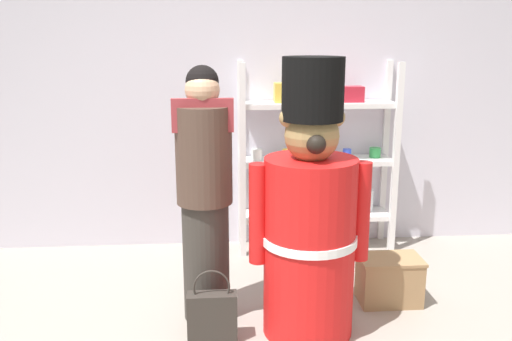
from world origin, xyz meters
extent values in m
cube|color=silver|center=(0.00, 2.20, 1.30)|extent=(6.40, 0.12, 2.60)
cube|color=white|center=(-0.02, 1.83, 0.79)|extent=(0.05, 0.05, 1.58)
cube|color=white|center=(1.24, 1.83, 0.79)|extent=(0.05, 0.05, 1.58)
cube|color=white|center=(-0.02, 2.13, 0.79)|extent=(0.05, 0.05, 1.58)
cube|color=white|center=(1.24, 2.13, 0.79)|extent=(0.05, 0.05, 1.58)
cube|color=white|center=(0.61, 1.98, 0.29)|extent=(1.26, 0.30, 0.04)
cube|color=white|center=(0.61, 1.98, 0.76)|extent=(1.26, 0.30, 0.04)
cube|color=white|center=(0.61, 1.98, 1.24)|extent=(1.26, 0.30, 0.04)
cylinder|color=white|center=(0.11, 1.96, 0.83)|extent=(0.09, 0.09, 0.10)
cylinder|color=yellow|center=(0.36, 1.99, 0.82)|extent=(0.07, 0.07, 0.08)
cylinder|color=black|center=(0.61, 1.98, 0.82)|extent=(0.08, 0.08, 0.08)
cylinder|color=blue|center=(0.86, 1.96, 0.82)|extent=(0.07, 0.07, 0.09)
cylinder|color=green|center=(1.11, 2.00, 0.82)|extent=(0.10, 0.10, 0.08)
cylinder|color=#B27226|center=(0.14, 2.00, 0.41)|extent=(0.07, 0.07, 0.21)
cylinder|color=#596B33|center=(0.45, 2.01, 0.41)|extent=(0.06, 0.06, 0.20)
cylinder|color=navy|center=(0.77, 1.96, 0.39)|extent=(0.08, 0.08, 0.17)
cylinder|color=silver|center=(1.08, 2.00, 0.40)|extent=(0.07, 0.07, 0.19)
cube|color=gold|center=(0.33, 1.98, 1.33)|extent=(0.16, 0.13, 0.16)
cube|color=#B21E2D|center=(0.89, 1.98, 1.32)|extent=(0.17, 0.13, 0.13)
cylinder|color=red|center=(0.31, 0.59, 0.55)|extent=(0.55, 0.55, 1.09)
cylinder|color=white|center=(0.31, 0.59, 0.61)|extent=(0.57, 0.57, 0.05)
sphere|color=#987B4B|center=(0.31, 0.59, 1.23)|extent=(0.32, 0.32, 0.32)
sphere|color=#987B4B|center=(0.18, 0.59, 1.33)|extent=(0.11, 0.11, 0.11)
sphere|color=#987B4B|center=(0.45, 0.59, 1.33)|extent=(0.11, 0.11, 0.11)
cylinder|color=black|center=(0.31, 0.59, 1.49)|extent=(0.35, 0.35, 0.36)
cylinder|color=red|center=(0.01, 0.59, 0.77)|extent=(0.11, 0.11, 0.60)
cylinder|color=red|center=(0.62, 0.59, 0.77)|extent=(0.11, 0.11, 0.60)
sphere|color=black|center=(0.31, 0.45, 1.21)|extent=(0.11, 0.11, 0.11)
cylinder|color=#38332D|center=(-0.31, 0.83, 0.39)|extent=(0.30, 0.30, 0.77)
cylinder|color=#4C382D|center=(-0.31, 0.83, 1.08)|extent=(0.35, 0.35, 0.60)
sphere|color=tan|center=(-0.31, 0.83, 1.47)|extent=(0.21, 0.21, 0.21)
cube|color=#993338|center=(-0.31, 0.76, 1.33)|extent=(0.36, 0.04, 0.20)
sphere|color=black|center=(-0.31, 0.84, 1.52)|extent=(0.20, 0.20, 0.20)
cube|color=#332D28|center=(-0.27, 0.52, 0.15)|extent=(0.30, 0.11, 0.30)
torus|color=#332D28|center=(-0.27, 0.52, 0.34)|extent=(0.22, 0.01, 0.22)
cube|color=#9E7A51|center=(0.93, 0.92, 0.15)|extent=(0.41, 0.27, 0.30)
cube|color=#9E7A51|center=(0.93, 0.92, 0.31)|extent=(0.42, 0.28, 0.02)
camera|label=1|loc=(-0.24, -2.48, 1.78)|focal=38.78mm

